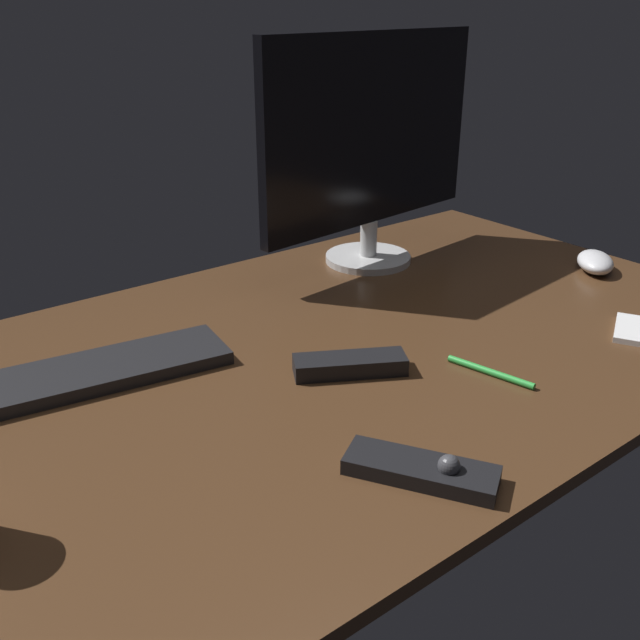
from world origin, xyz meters
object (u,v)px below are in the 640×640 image
monitor (371,144)px  keyboard (86,374)px  pen (490,372)px  computer_mouse (595,262)px  tv_remote (350,365)px  media_remote (423,470)px

monitor → keyboard: monitor is taller
monitor → pen: size_ratio=4.06×
computer_mouse → tv_remote: 65.02cm
monitor → computer_mouse: 49.66cm
media_remote → monitor: bearing=112.3°
keyboard → media_remote: size_ratio=2.28×
monitor → tv_remote: 52.67cm
computer_mouse → media_remote: (-74.31, -26.19, -0.77)cm
tv_remote → keyboard: bearing=175.1°
keyboard → computer_mouse: bearing=-2.4°
keyboard → media_remote: 49.58cm
monitor → pen: bearing=-117.1°
tv_remote → computer_mouse: bearing=31.7°
media_remote → pen: size_ratio=1.31×
monitor → media_remote: (-42.79, -57.75, -22.57)cm
monitor → pen: monitor is taller
monitor → media_remote: monitor is taller
monitor → keyboard: size_ratio=1.36×
tv_remote → media_remote: bearing=-81.9°
monitor → computer_mouse: monitor is taller
keyboard → computer_mouse: computer_mouse is taller
keyboard → pen: size_ratio=2.99×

